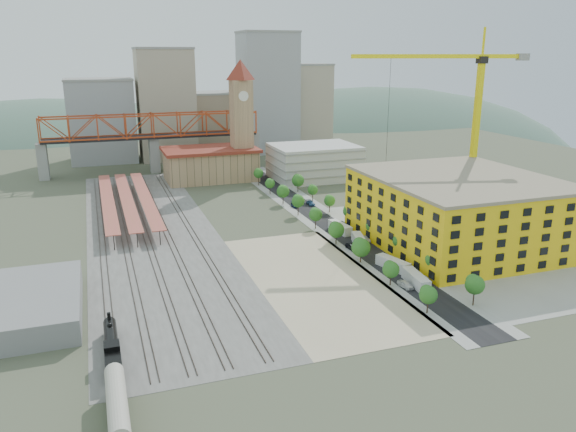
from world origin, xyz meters
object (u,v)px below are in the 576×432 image
object	(u,v)px
tower_crane	(467,103)
site_trailer_d	(340,228)
site_trailer_b	(393,264)
coach	(118,408)
construction_building	(458,210)
site_trailer_a	(416,279)
locomotive	(112,346)
car_0	(405,285)
site_trailer_c	(359,241)
clock_tower	(241,109)

from	to	relation	value
tower_crane	site_trailer_d	bearing A→B (deg)	-173.79
site_trailer_b	coach	bearing A→B (deg)	-164.92
construction_building	site_trailer_a	bearing A→B (deg)	-140.06
construction_building	site_trailer_d	size ratio (longest dim) A/B	5.16
locomotive	site_trailer_b	size ratio (longest dim) A/B	2.08
tower_crane	car_0	bearing A→B (deg)	-135.02
site_trailer_d	car_0	xyz separation A→B (m)	(-3.00, -41.88, -0.59)
construction_building	tower_crane	size ratio (longest dim) A/B	0.88
site_trailer_a	site_trailer_c	distance (m)	28.90
clock_tower	tower_crane	xyz separation A→B (m)	(51.67, -75.73, 6.97)
tower_crane	site_trailer_d	xyz separation A→B (m)	(-43.67, -4.75, -34.33)
construction_building	site_trailer_a	xyz separation A→B (m)	(-26.00, -21.77, -8.05)
construction_building	site_trailer_b	xyz separation A→B (m)	(-26.00, -11.40, -8.10)
locomotive	site_trailer_c	world-z (taller)	locomotive
coach	clock_tower	bearing A→B (deg)	69.01
site_trailer_a	site_trailer_c	bearing A→B (deg)	96.48
locomotive	site_trailer_b	distance (m)	68.89
site_trailer_a	site_trailer_c	xyz separation A→B (m)	(0.00, 28.90, -0.06)
coach	site_trailer_b	distance (m)	77.06
construction_building	locomotive	size ratio (longest dim) A/B	2.54
tower_crane	site_trailer_c	world-z (taller)	tower_crane
clock_tower	car_0	bearing A→B (deg)	-87.66
site_trailer_b	site_trailer_d	xyz separation A→B (m)	(0.00, 30.91, 0.04)
clock_tower	site_trailer_d	xyz separation A→B (m)	(8.00, -80.48, -27.35)
coach	site_trailer_d	distance (m)	96.71
site_trailer_d	locomotive	bearing A→B (deg)	-148.15
site_trailer_a	site_trailer_b	xyz separation A→B (m)	(0.00, 10.37, -0.05)
site_trailer_c	coach	bearing A→B (deg)	-123.01
tower_crane	car_0	world-z (taller)	tower_crane
site_trailer_a	tower_crane	bearing A→B (deg)	52.99
site_trailer_a	site_trailer_d	world-z (taller)	site_trailer_a
coach	site_trailer_a	bearing A→B (deg)	24.00
clock_tower	site_trailer_a	distance (m)	125.05
site_trailer_a	site_trailer_d	distance (m)	41.29
tower_crane	car_0	xyz separation A→B (m)	(-46.67, -46.63, -34.92)
locomotive	site_trailer_b	bearing A→B (deg)	16.66
locomotive	car_0	world-z (taller)	locomotive
construction_building	locomotive	distance (m)	97.42
coach	car_0	bearing A→B (deg)	24.56
site_trailer_b	car_0	world-z (taller)	site_trailer_b
construction_building	car_0	bearing A→B (deg)	-142.36
clock_tower	site_trailer_c	distance (m)	97.15
locomotive	site_trailer_a	bearing A→B (deg)	8.09
car_0	site_trailer_a	bearing A→B (deg)	1.33
site_trailer_d	coach	bearing A→B (deg)	-138.71
site_trailer_d	clock_tower	bearing A→B (deg)	90.01
construction_building	coach	size ratio (longest dim) A/B	3.05
coach	site_trailer_c	distance (m)	88.06
locomotive	tower_crane	size ratio (longest dim) A/B	0.34
site_trailer_c	site_trailer_d	distance (m)	12.38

